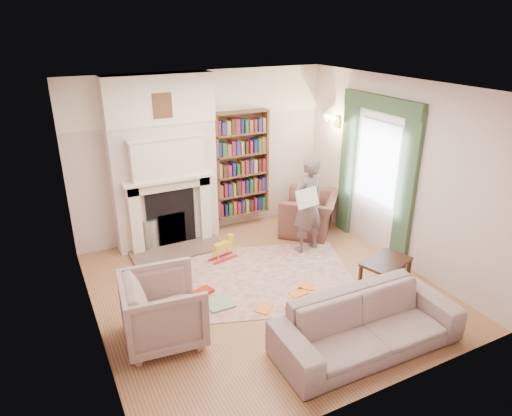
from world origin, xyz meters
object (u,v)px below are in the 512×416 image
bookcase (241,164)px  sofa (368,325)px  armchair_left (163,309)px  man_reading (308,205)px  paraffin_heater (151,234)px  armchair_reading (310,213)px  rocking_horse (223,248)px  coffee_table (385,275)px

bookcase → sofa: 3.87m
armchair_left → man_reading: 3.01m
sofa → paraffin_heater: bearing=115.1°
bookcase → armchair_left: bookcase is taller
bookcase → paraffin_heater: (-1.75, -0.22, -0.90)m
armchair_reading → rocking_horse: size_ratio=2.34×
bookcase → armchair_reading: (0.97, -0.78, -0.83)m
armchair_reading → armchair_left: 3.65m
rocking_horse → armchair_left: bearing=-145.2°
armchair_reading → paraffin_heater: (-2.73, 0.56, -0.07)m
coffee_table → rocking_horse: (-1.71, 1.81, -0.03)m
sofa → paraffin_heater: 3.88m
man_reading → coffee_table: bearing=94.0°
bookcase → paraffin_heater: bookcase is taller
bookcase → rocking_horse: (-0.84, -1.07, -0.98)m
sofa → man_reading: bearing=74.7°
bookcase → coffee_table: 3.16m
paraffin_heater → rocking_horse: paraffin_heater is taller
coffee_table → rocking_horse: 2.49m
sofa → man_reading: size_ratio=1.37×
armchair_left → bookcase: bearing=-34.6°
armchair_reading → armchair_left: bearing=-18.3°
armchair_left → paraffin_heater: 2.39m
sofa → paraffin_heater: size_ratio=4.00×
bookcase → sofa: bearing=-92.8°
armchair_reading → paraffin_heater: bearing=-59.2°
bookcase → armchair_left: 3.47m
armchair_left → armchair_reading: bearing=-54.7°
armchair_left → sofa: bearing=-114.5°
sofa → paraffin_heater: (-1.57, 3.55, -0.05)m
rocking_horse → sofa: bearing=-88.8°
bookcase → man_reading: (0.52, -1.38, -0.37)m
armchair_reading → man_reading: 0.88m
coffee_table → paraffin_heater: bearing=116.4°
paraffin_heater → rocking_horse: 1.25m
paraffin_heater → armchair_left: bearing=-101.2°
man_reading → coffee_table: size_ratio=2.30×
armchair_left → sofa: 2.37m
armchair_reading → man_reading: bearing=5.7°
bookcase → paraffin_heater: bearing=-172.8°
man_reading → paraffin_heater: (-2.28, 1.16, -0.53)m
sofa → man_reading: man_reading is taller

